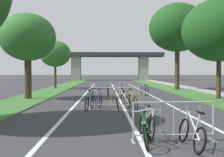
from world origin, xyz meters
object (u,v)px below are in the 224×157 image
(bicycle_red_9, at_px, (123,91))
(bicycle_orange_3, at_px, (117,102))
(crowd_barrier_second, at_px, (111,98))
(bicycle_silver_1, at_px, (191,133))
(crowd_barrier_nearest, at_px, (174,122))
(bicycle_white_0, at_px, (125,100))
(tree_right_maple_mid, at_px, (219,30))
(bicycle_white_10, at_px, (147,125))
(bicycle_black_2, at_px, (90,102))
(crowd_barrier_third, at_px, (129,89))
(tree_right_cypress_far, at_px, (177,28))
(bicycle_purple_5, at_px, (99,100))
(bicycle_green_6, at_px, (147,131))
(tree_left_pine_near, at_px, (28,38))
(bicycle_yellow_8, at_px, (133,101))
(tree_left_pine_far, at_px, (55,54))
(bicycle_blue_4, at_px, (145,90))
(bicycle_teal_7, at_px, (108,91))

(bicycle_red_9, bearing_deg, bicycle_orange_3, -99.02)
(crowd_barrier_second, height_order, bicycle_silver_1, crowd_barrier_second)
(crowd_barrier_nearest, relative_size, bicycle_white_0, 1.31)
(tree_right_maple_mid, height_order, bicycle_white_10, tree_right_maple_mid)
(bicycle_white_0, bearing_deg, bicycle_silver_1, -92.52)
(tree_right_maple_mid, xyz_separation_m, bicycle_black_2, (-8.25, -4.71, -4.19))
(bicycle_black_2, relative_size, bicycle_white_10, 1.01)
(crowd_barrier_third, bearing_deg, tree_right_cypress_far, 51.86)
(bicycle_purple_5, bearing_deg, bicycle_green_6, 88.71)
(bicycle_red_9, bearing_deg, bicycle_white_10, -94.03)
(tree_left_pine_near, xyz_separation_m, bicycle_red_9, (6.45, 2.44, -3.71))
(crowd_barrier_nearest, distance_m, bicycle_yellow_8, 6.13)
(crowd_barrier_nearest, height_order, bicycle_red_9, crowd_barrier_nearest)
(tree_left_pine_far, xyz_separation_m, bicycle_black_2, (4.70, -16.40, -3.41))
(bicycle_blue_4, relative_size, bicycle_teal_7, 1.05)
(crowd_barrier_nearest, xyz_separation_m, bicycle_green_6, (-0.75, -0.37, -0.15))
(crowd_barrier_third, xyz_separation_m, bicycle_white_10, (-0.64, -12.58, -0.15))
(crowd_barrier_second, bearing_deg, bicycle_white_10, -82.12)
(bicycle_orange_3, xyz_separation_m, bicycle_purple_5, (-0.90, 0.99, -0.02))
(crowd_barrier_third, distance_m, bicycle_black_2, 7.44)
(bicycle_white_0, bearing_deg, crowd_barrier_third, 72.60)
(bicycle_silver_1, bearing_deg, tree_right_maple_mid, 61.94)
(tree_left_pine_near, relative_size, bicycle_orange_3, 3.42)
(bicycle_orange_3, relative_size, bicycle_teal_7, 1.04)
(tree_right_maple_mid, height_order, crowd_barrier_second, tree_right_maple_mid)
(tree_left_pine_far, xyz_separation_m, bicycle_white_10, (6.58, -21.97, -3.41))
(crowd_barrier_nearest, bearing_deg, bicycle_red_9, 91.97)
(crowd_barrier_nearest, xyz_separation_m, bicycle_silver_1, (0.28, -0.59, -0.17))
(tree_left_pine_far, bearing_deg, crowd_barrier_third, -52.47)
(bicycle_yellow_8, bearing_deg, bicycle_red_9, -96.37)
(crowd_barrier_nearest, bearing_deg, crowd_barrier_third, 90.05)
(tree_left_pine_far, xyz_separation_m, bicycle_white_0, (6.47, -15.47, -3.42))
(crowd_barrier_second, bearing_deg, bicycle_green_6, -83.86)
(tree_right_cypress_far, xyz_separation_m, bicycle_orange_3, (-6.66, -13.99, -5.84))
(bicycle_purple_5, bearing_deg, bicycle_teal_7, -106.78)
(bicycle_white_0, xyz_separation_m, bicycle_red_9, (0.30, 6.55, 0.01))
(tree_left_pine_far, height_order, bicycle_purple_5, tree_left_pine_far)
(bicycle_green_6, bearing_deg, bicycle_black_2, -61.69)
(bicycle_blue_4, bearing_deg, bicycle_orange_3, 61.11)
(tree_left_pine_far, relative_size, bicycle_blue_4, 3.08)
(tree_left_pine_far, relative_size, bicycle_yellow_8, 3.05)
(tree_left_pine_far, xyz_separation_m, bicycle_silver_1, (7.50, -22.95, -3.43))
(bicycle_silver_1, height_order, bicycle_green_6, bicycle_green_6)
(crowd_barrier_nearest, distance_m, bicycle_white_10, 0.77)
(tree_right_cypress_far, relative_size, bicycle_blue_4, 5.12)
(tree_left_pine_far, height_order, crowd_barrier_second, tree_left_pine_far)
(bicycle_red_9, bearing_deg, bicycle_black_2, -108.66)
(crowd_barrier_nearest, bearing_deg, bicycle_white_10, 148.38)
(bicycle_green_6, distance_m, bicycle_yellow_8, 6.50)
(tree_right_cypress_far, distance_m, bicycle_green_6, 22.00)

